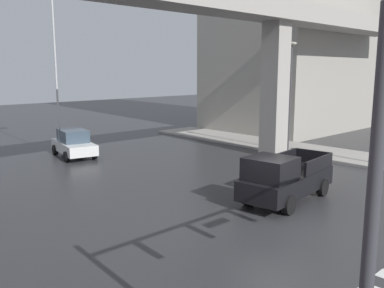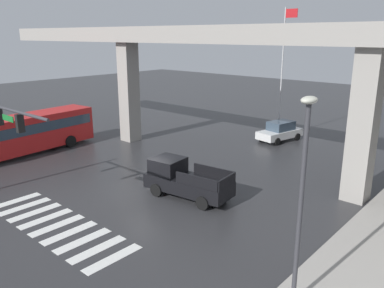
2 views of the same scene
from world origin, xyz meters
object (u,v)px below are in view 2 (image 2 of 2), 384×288
pickup_truck (184,180)px  city_bus (27,131)px  street_lamp_near_corner (303,182)px  flagpole (283,66)px  sedan_white (280,131)px

pickup_truck → city_bus: (-14.95, -1.79, 0.73)m
street_lamp_near_corner → flagpole: size_ratio=0.65×
sedan_white → street_lamp_near_corner: size_ratio=0.63×
pickup_truck → street_lamp_near_corner: bearing=-26.2°
city_bus → sedan_white: city_bus is taller
sedan_white → flagpole: (-0.49, 0.72, 5.55)m
city_bus → pickup_truck: bearing=6.8°
pickup_truck → street_lamp_near_corner: size_ratio=0.73×
pickup_truck → flagpole: (-2.44, 15.25, 5.41)m
pickup_truck → sedan_white: pickup_truck is taller
city_bus → sedan_white: size_ratio=2.41×
city_bus → flagpole: 21.64m
flagpole → pickup_truck: bearing=-80.9°
flagpole → street_lamp_near_corner: bearing=-59.5°
sedan_white → street_lamp_near_corner: 22.40m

